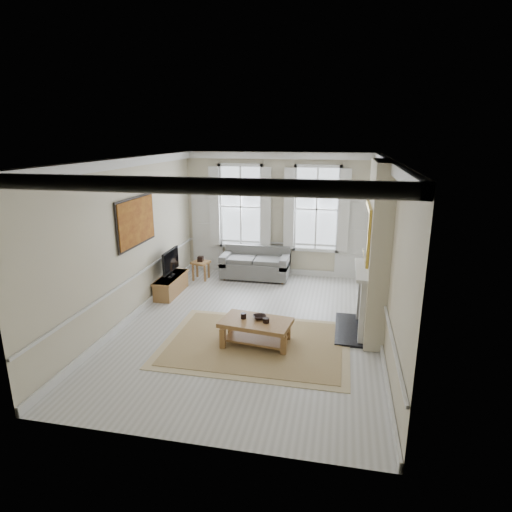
% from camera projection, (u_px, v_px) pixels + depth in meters
% --- Properties ---
extents(floor, '(7.20, 7.20, 0.00)m').
position_uv_depth(floor, '(251.00, 326.00, 8.89)').
color(floor, '#B7B5AD').
rests_on(floor, ground).
extents(ceiling, '(7.20, 7.20, 0.00)m').
position_uv_depth(ceiling, '(250.00, 159.00, 7.96)').
color(ceiling, white).
rests_on(ceiling, back_wall).
extents(back_wall, '(5.20, 0.00, 5.20)m').
position_uv_depth(back_wall, '(278.00, 215.00, 11.82)').
color(back_wall, beige).
rests_on(back_wall, floor).
extents(left_wall, '(0.00, 7.20, 7.20)m').
position_uv_depth(left_wall, '(129.00, 241.00, 8.93)').
color(left_wall, beige).
rests_on(left_wall, floor).
extents(right_wall, '(0.00, 7.20, 7.20)m').
position_uv_depth(right_wall, '(387.00, 254.00, 7.93)').
color(right_wall, beige).
rests_on(right_wall, floor).
extents(window_left, '(1.26, 0.20, 2.20)m').
position_uv_depth(window_left, '(241.00, 207.00, 11.92)').
color(window_left, '#B2BCC6').
rests_on(window_left, back_wall).
extents(window_right, '(1.26, 0.20, 2.20)m').
position_uv_depth(window_right, '(317.00, 209.00, 11.52)').
color(window_right, '#B2BCC6').
rests_on(window_right, back_wall).
extents(door_left, '(0.90, 0.08, 2.30)m').
position_uv_depth(door_left, '(208.00, 231.00, 12.33)').
color(door_left, silver).
rests_on(door_left, floor).
extents(door_right, '(0.90, 0.08, 2.30)m').
position_uv_depth(door_right, '(353.00, 238.00, 11.54)').
color(door_right, silver).
rests_on(door_right, floor).
extents(painting, '(0.05, 1.66, 1.06)m').
position_uv_depth(painting, '(136.00, 222.00, 9.11)').
color(painting, '#AA691D').
rests_on(painting, left_wall).
extents(chimney_breast, '(0.35, 1.70, 3.38)m').
position_uv_depth(chimney_breast, '(377.00, 251.00, 8.15)').
color(chimney_breast, beige).
rests_on(chimney_breast, floor).
extents(hearth, '(0.55, 1.50, 0.05)m').
position_uv_depth(hearth, '(349.00, 329.00, 8.69)').
color(hearth, black).
rests_on(hearth, floor).
extents(fireplace, '(0.21, 1.45, 1.33)m').
position_uv_depth(fireplace, '(361.00, 297.00, 8.46)').
color(fireplace, silver).
rests_on(fireplace, floor).
extents(mirror, '(0.06, 1.26, 1.06)m').
position_uv_depth(mirror, '(367.00, 232.00, 8.09)').
color(mirror, gold).
rests_on(mirror, chimney_breast).
extents(sofa, '(1.84, 0.90, 0.86)m').
position_uv_depth(sofa, '(256.00, 265.00, 11.83)').
color(sofa, slate).
rests_on(sofa, floor).
extents(side_table, '(0.51, 0.51, 0.51)m').
position_uv_depth(side_table, '(201.00, 265.00, 11.67)').
color(side_table, brown).
rests_on(side_table, floor).
extents(rug, '(3.50, 2.60, 0.02)m').
position_uv_depth(rug, '(256.00, 344.00, 8.12)').
color(rug, '#A48054').
rests_on(rug, floor).
extents(coffee_table, '(1.39, 0.93, 0.49)m').
position_uv_depth(coffee_table, '(256.00, 325.00, 8.01)').
color(coffee_table, brown).
rests_on(coffee_table, rug).
extents(ceramic_pot_a, '(0.10, 0.10, 0.10)m').
position_uv_depth(ceramic_pot_a, '(244.00, 316.00, 8.07)').
color(ceramic_pot_a, black).
rests_on(ceramic_pot_a, coffee_table).
extents(ceramic_pot_b, '(0.12, 0.12, 0.09)m').
position_uv_depth(ceramic_pot_b, '(266.00, 320.00, 7.89)').
color(ceramic_pot_b, black).
rests_on(ceramic_pot_b, coffee_table).
extents(bowl, '(0.32, 0.32, 0.06)m').
position_uv_depth(bowl, '(260.00, 317.00, 8.06)').
color(bowl, black).
rests_on(bowl, coffee_table).
extents(tv_stand, '(0.41, 1.28, 0.46)m').
position_uv_depth(tv_stand, '(171.00, 285.00, 10.63)').
color(tv_stand, brown).
rests_on(tv_stand, floor).
extents(tv, '(0.08, 0.90, 0.68)m').
position_uv_depth(tv, '(171.00, 261.00, 10.45)').
color(tv, black).
rests_on(tv, tv_stand).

